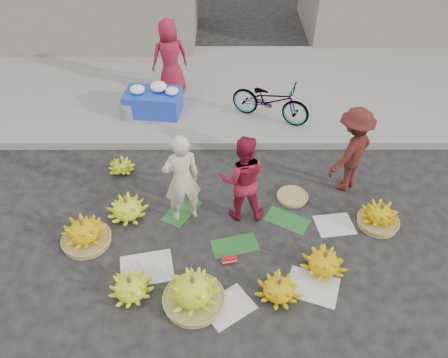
{
  "coord_description": "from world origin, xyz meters",
  "views": [
    {
      "loc": [
        -0.26,
        -4.3,
        4.76
      ],
      "look_at": [
        -0.25,
        0.44,
        0.7
      ],
      "focal_mm": 35.0,
      "sensor_mm": 36.0,
      "label": 1
    }
  ],
  "objects_px": {
    "vendor_cream": "(182,179)",
    "bicycle": "(270,100)",
    "banana_bunch_4": "(324,262)",
    "banana_bunch_0": "(85,233)",
    "flower_table": "(153,101)"
  },
  "relations": [
    {
      "from": "flower_table",
      "to": "bicycle",
      "type": "relative_size",
      "value": 0.73
    },
    {
      "from": "banana_bunch_0",
      "to": "bicycle",
      "type": "xyz_separation_m",
      "value": [
        2.85,
        3.06,
        0.33
      ]
    },
    {
      "from": "flower_table",
      "to": "banana_bunch_0",
      "type": "bearing_deg",
      "value": -93.29
    },
    {
      "from": "vendor_cream",
      "to": "bicycle",
      "type": "height_order",
      "value": "vendor_cream"
    },
    {
      "from": "banana_bunch_4",
      "to": "bicycle",
      "type": "bearing_deg",
      "value": 97.15
    },
    {
      "from": "banana_bunch_4",
      "to": "flower_table",
      "type": "distance_m",
      "value": 4.66
    },
    {
      "from": "flower_table",
      "to": "vendor_cream",
      "type": "bearing_deg",
      "value": -67.67
    },
    {
      "from": "banana_bunch_4",
      "to": "bicycle",
      "type": "relative_size",
      "value": 0.47
    },
    {
      "from": "vendor_cream",
      "to": "bicycle",
      "type": "relative_size",
      "value": 0.96
    },
    {
      "from": "vendor_cream",
      "to": "bicycle",
      "type": "distance_m",
      "value": 2.96
    },
    {
      "from": "vendor_cream",
      "to": "flower_table",
      "type": "relative_size",
      "value": 1.31
    },
    {
      "from": "vendor_cream",
      "to": "bicycle",
      "type": "xyz_separation_m",
      "value": [
        1.48,
        2.55,
        -0.22
      ]
    },
    {
      "from": "vendor_cream",
      "to": "flower_table",
      "type": "bearing_deg",
      "value": -93.56
    },
    {
      "from": "banana_bunch_4",
      "to": "bicycle",
      "type": "distance_m",
      "value": 3.6
    },
    {
      "from": "banana_bunch_4",
      "to": "bicycle",
      "type": "xyz_separation_m",
      "value": [
        -0.45,
        3.55,
        0.37
      ]
    }
  ]
}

